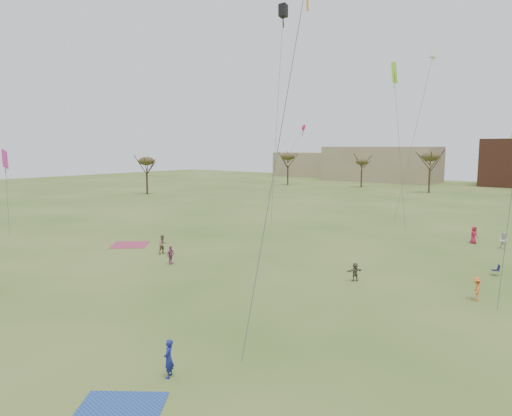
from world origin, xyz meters
The scene contains 15 objects.
ground centered at (0.00, 0.00, 0.00)m, with size 260.00×260.00×0.00m, color #365A1C.
flyer_near_right centered at (6.82, -2.84, 0.87)m, with size 0.64×0.42×1.75m, color navy.
spectator_fore_b centered at (-12.12, 13.05, 0.93)m, with size 0.90×0.70×1.86m, color #92745D.
spectator_fore_c centered at (6.38, 16.07, 0.71)m, with size 1.31×0.42×1.42m, color #655E48.
flyer_mid_b centered at (14.79, 16.92, 0.79)m, with size 1.02×0.58×1.58m, color orange.
spectator_mid_d centered at (-8.54, 10.82, 0.81)m, with size 0.95×0.40×1.63m, color #AA4784.
spectator_mid_e centered at (12.80, 35.64, 0.85)m, with size 0.82×0.64×1.69m, color silver.
flyer_far_b centered at (9.80, 36.53, 0.92)m, with size 0.90×0.58×1.83m, color #B41E42.
blanket_blue centered at (7.49, -6.04, 0.00)m, with size 3.31×3.31×0.03m, color #234899.
blanket_plum centered at (-17.98, 13.59, 0.00)m, with size 3.60×3.60×0.03m, color #A53253.
camp_chair_right centered at (14.43, 24.39, 0.26)m, with size 0.71×0.69×0.87m.
kites_aloft centered at (-2.67, 25.63, 18.54)m, with size 55.60×63.79×24.43m.
tree_line centered at (-2.85, 79.12, 7.09)m, with size 117.44×49.32×8.91m.
building_tan centered at (-35.00, 115.00, 5.00)m, with size 32.00×14.00×10.00m, color #937F60.
building_tan_west centered at (-65.00, 122.00, 4.00)m, with size 20.00×12.00×8.00m, color #937F60.
Camera 1 is at (22.16, -15.98, 10.19)m, focal length 33.17 mm.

